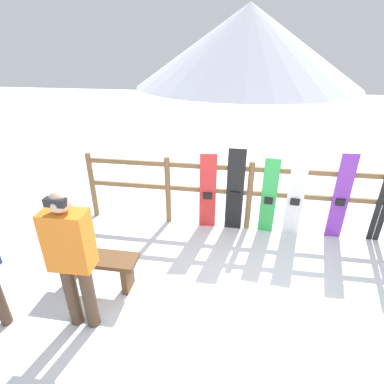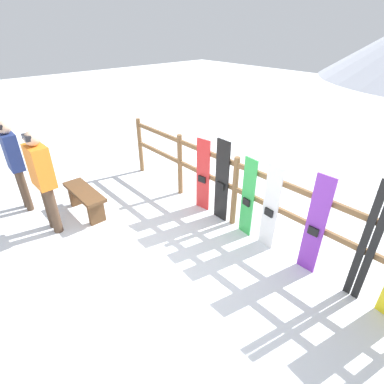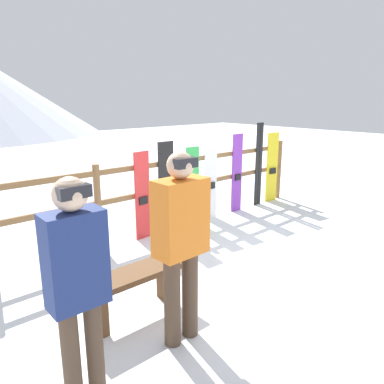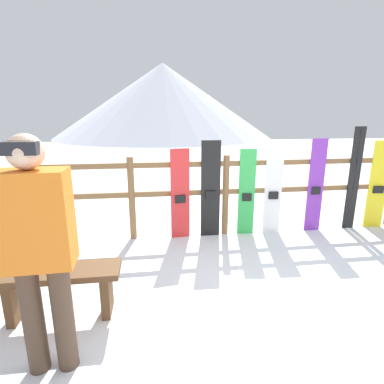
{
  "view_description": "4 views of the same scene",
  "coord_description": "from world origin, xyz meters",
  "views": [
    {
      "loc": [
        -0.27,
        -2.84,
        3.04
      ],
      "look_at": [
        -0.88,
        1.05,
        1.11
      ],
      "focal_mm": 28.0,
      "sensor_mm": 36.0,
      "label": 1
    },
    {
      "loc": [
        2.85,
        -1.54,
        3.18
      ],
      "look_at": [
        -0.3,
        1.26,
        0.78
      ],
      "focal_mm": 28.0,
      "sensor_mm": 36.0,
      "label": 2
    },
    {
      "loc": [
        -3.92,
        -2.86,
        2.22
      ],
      "look_at": [
        -0.26,
        1.26,
        0.81
      ],
      "focal_mm": 35.0,
      "sensor_mm": 36.0,
      "label": 3
    },
    {
      "loc": [
        -1.15,
        -2.52,
        1.89
      ],
      "look_at": [
        -0.64,
        1.25,
        0.91
      ],
      "focal_mm": 28.0,
      "sensor_mm": 36.0,
      "label": 4
    }
  ],
  "objects": [
    {
      "name": "ground_plane",
      "position": [
        0.0,
        0.0,
        0.0
      ],
      "size": [
        40.0,
        40.0,
        0.0
      ],
      "primitive_type": "plane",
      "color": "white"
    },
    {
      "name": "mountain_backdrop",
      "position": [
        0.0,
        23.97,
        3.0
      ],
      "size": [
        18.0,
        18.0,
        6.0
      ],
      "color": "silver",
      "rests_on": "ground"
    },
    {
      "name": "fence",
      "position": [
        0.0,
        1.97,
        0.76
      ],
      "size": [
        5.99,
        0.1,
        1.28
      ],
      "color": "brown",
      "rests_on": "ground"
    },
    {
      "name": "bench",
      "position": [
        -2.05,
        0.14,
        0.35
      ],
      "size": [
        1.13,
        0.36,
        0.49
      ],
      "color": "brown",
      "rests_on": "ground"
    },
    {
      "name": "person_orange",
      "position": [
        -1.95,
        -0.49,
        1.03
      ],
      "size": [
        0.48,
        0.27,
        1.78
      ],
      "color": "#4C3828",
      "rests_on": "ground"
    },
    {
      "name": "snowboard_red",
      "position": [
        -0.73,
        1.91,
        0.7
      ],
      "size": [
        0.3,
        0.08,
        1.41
      ],
      "color": "red",
      "rests_on": "ground"
    },
    {
      "name": "snowboard_black_stripe",
      "position": [
        -0.26,
        1.91,
        0.76
      ],
      "size": [
        0.3,
        0.06,
        1.52
      ],
      "color": "black",
      "rests_on": "ground"
    },
    {
      "name": "snowboard_green",
      "position": [
        0.33,
        1.91,
        0.69
      ],
      "size": [
        0.26,
        0.08,
        1.38
      ],
      "color": "green",
      "rests_on": "ground"
    },
    {
      "name": "snowboard_white",
      "position": [
        0.77,
        1.91,
        0.7
      ],
      "size": [
        0.28,
        0.07,
        1.41
      ],
      "color": "white",
      "rests_on": "ground"
    },
    {
      "name": "snowboard_purple",
      "position": [
        1.49,
        1.91,
        0.76
      ],
      "size": [
        0.26,
        0.06,
        1.53
      ],
      "color": "purple",
      "rests_on": "ground"
    },
    {
      "name": "ski_pair_black",
      "position": [
        2.16,
        1.91,
        0.86
      ],
      "size": [
        0.2,
        0.02,
        1.71
      ],
      "color": "black",
      "rests_on": "ground"
    },
    {
      "name": "snowboard_yellow",
      "position": [
        2.61,
        1.91,
        0.74
      ],
      "size": [
        0.31,
        0.09,
        1.49
      ],
      "color": "yellow",
      "rests_on": "ground"
    }
  ]
}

